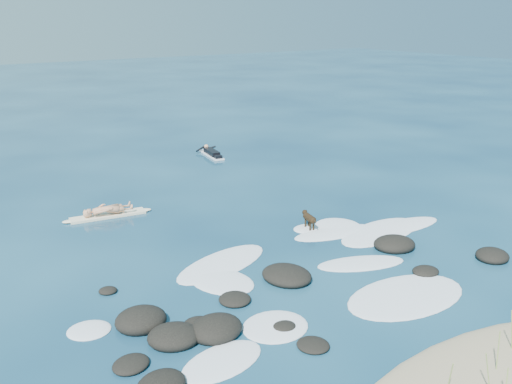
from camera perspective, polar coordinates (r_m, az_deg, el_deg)
ground at (r=18.30m, az=2.28°, el=-6.81°), size 160.00×160.00×0.00m
reef_rocks at (r=15.81m, az=2.27°, el=-10.48°), size 13.08×6.23×0.58m
breaking_foam at (r=18.26m, az=7.39°, el=-6.96°), size 14.37×7.27×0.12m
standing_surfer_rig at (r=22.48m, az=-14.72°, el=-0.58°), size 3.43×0.97×1.95m
paddling_surfer_rig at (r=31.39m, az=-4.47°, el=3.91°), size 1.21×2.70×0.47m
dog at (r=20.69m, az=5.31°, el=-2.59°), size 0.40×1.05×0.67m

